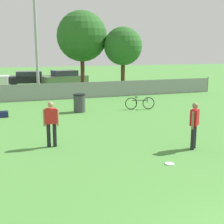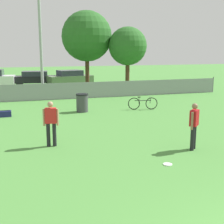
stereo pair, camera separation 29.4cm
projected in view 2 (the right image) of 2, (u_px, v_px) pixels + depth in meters
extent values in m
cube|color=gray|center=(74.00, 91.00, 21.13)|extent=(22.13, 0.03, 1.10)
cylinder|color=slate|center=(213.00, 84.00, 24.46)|extent=(0.07, 0.07, 1.21)
cylinder|color=#9E9EA3|center=(41.00, 38.00, 20.68)|extent=(0.20, 0.20, 8.02)
cylinder|color=#4C331E|center=(87.00, 73.00, 25.09)|extent=(0.32, 0.32, 2.84)
sphere|color=#286023|center=(87.00, 36.00, 24.52)|extent=(3.96, 3.96, 3.96)
cylinder|color=#4C331E|center=(127.00, 76.00, 24.40)|extent=(0.32, 0.32, 2.45)
sphere|color=#286023|center=(128.00, 46.00, 23.95)|extent=(2.94, 2.94, 2.94)
cylinder|color=black|center=(48.00, 135.00, 10.69)|extent=(0.13, 0.13, 0.82)
cylinder|color=black|center=(54.00, 135.00, 10.71)|extent=(0.13, 0.13, 0.82)
cube|color=red|center=(51.00, 116.00, 10.57)|extent=(0.41, 0.29, 0.52)
sphere|color=tan|center=(50.00, 104.00, 10.50)|extent=(0.19, 0.19, 0.19)
cylinder|color=tan|center=(44.00, 117.00, 10.56)|extent=(0.08, 0.08, 0.58)
cylinder|color=tan|center=(57.00, 117.00, 10.61)|extent=(0.08, 0.08, 0.58)
cylinder|color=black|center=(192.00, 138.00, 10.26)|extent=(0.13, 0.13, 0.82)
cylinder|color=black|center=(194.00, 137.00, 10.43)|extent=(0.13, 0.13, 0.82)
cube|color=#B21419|center=(194.00, 118.00, 10.21)|extent=(0.43, 0.41, 0.52)
sphere|color=#8C664C|center=(195.00, 106.00, 10.13)|extent=(0.19, 0.19, 0.19)
cylinder|color=#8C664C|center=(192.00, 121.00, 10.03)|extent=(0.08, 0.08, 0.58)
cylinder|color=#8C664C|center=(196.00, 118.00, 10.41)|extent=(0.08, 0.08, 0.58)
cylinder|color=white|center=(168.00, 164.00, 9.03)|extent=(0.27, 0.27, 0.03)
torus|color=white|center=(168.00, 164.00, 9.03)|extent=(0.27, 0.27, 0.03)
torus|color=black|center=(134.00, 104.00, 17.31)|extent=(0.66, 0.20, 0.67)
torus|color=black|center=(152.00, 103.00, 17.38)|extent=(0.66, 0.20, 0.67)
cylinder|color=black|center=(143.00, 100.00, 17.31)|extent=(0.89, 0.25, 0.04)
cylinder|color=black|center=(139.00, 101.00, 17.30)|extent=(0.03, 0.03, 0.34)
cylinder|color=black|center=(150.00, 100.00, 17.34)|extent=(0.03, 0.03, 0.31)
cube|color=black|center=(139.00, 97.00, 17.26)|extent=(0.17, 0.10, 0.04)
cylinder|color=black|center=(150.00, 98.00, 17.31)|extent=(0.13, 0.43, 0.03)
cylinder|color=#3F3F44|center=(82.00, 104.00, 16.67)|extent=(0.62, 0.62, 0.90)
cylinder|color=black|center=(82.00, 95.00, 16.57)|extent=(0.65, 0.65, 0.08)
cube|color=navy|center=(5.00, 114.00, 15.50)|extent=(0.65, 0.36, 0.29)
cube|color=black|center=(4.00, 111.00, 15.47)|extent=(0.55, 0.04, 0.02)
cylinder|color=black|center=(7.00, 82.00, 29.46)|extent=(0.68, 0.26, 0.66)
cylinder|color=black|center=(5.00, 83.00, 27.95)|extent=(0.68, 0.26, 0.66)
cylinder|color=black|center=(50.00, 80.00, 30.63)|extent=(0.69, 0.27, 0.67)
cylinder|color=black|center=(50.00, 82.00, 29.21)|extent=(0.69, 0.27, 0.67)
cylinder|color=black|center=(21.00, 81.00, 30.15)|extent=(0.69, 0.27, 0.67)
cylinder|color=black|center=(19.00, 82.00, 28.73)|extent=(0.69, 0.27, 0.67)
cube|color=black|center=(35.00, 79.00, 29.64)|extent=(4.64, 2.27, 0.61)
cube|color=#2D333D|center=(35.00, 74.00, 29.54)|extent=(2.49, 1.78, 0.46)
cylinder|color=black|center=(79.00, 80.00, 30.81)|extent=(0.68, 0.31, 0.65)
cylinder|color=black|center=(86.00, 82.00, 29.47)|extent=(0.68, 0.31, 0.65)
cylinder|color=black|center=(54.00, 81.00, 29.58)|extent=(0.68, 0.31, 0.65)
cylinder|color=black|center=(60.00, 83.00, 28.24)|extent=(0.68, 0.31, 0.65)
cube|color=#59724C|center=(70.00, 79.00, 29.48)|extent=(4.43, 2.58, 0.68)
cube|color=#2D333D|center=(70.00, 73.00, 29.37)|extent=(2.43, 1.97, 0.51)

